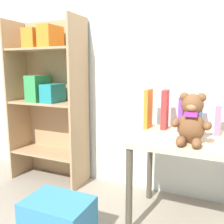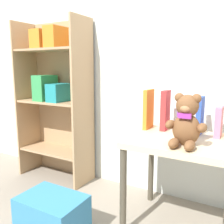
{
  "view_description": "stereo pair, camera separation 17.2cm",
  "coord_description": "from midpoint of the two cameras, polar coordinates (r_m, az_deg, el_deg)",
  "views": [
    {
      "loc": [
        0.53,
        -0.55,
        0.98
      ],
      "look_at": [
        -0.16,
        1.0,
        0.68
      ],
      "focal_mm": 40.0,
      "sensor_mm": 36.0,
      "label": 1
    },
    {
      "loc": [
        0.68,
        -0.47,
        0.98
      ],
      "look_at": [
        -0.16,
        1.0,
        0.68
      ],
      "focal_mm": 40.0,
      "sensor_mm": 36.0,
      "label": 2
    }
  ],
  "objects": [
    {
      "name": "book_standing_purple",
      "position": [
        1.66,
        12.72,
        -0.44
      ],
      "size": [
        0.03,
        0.1,
        0.22
      ],
      "primitive_type": "cube",
      "rotation": [
        0.0,
        0.0,
        0.0
      ],
      "color": "purple",
      "rests_on": "display_table"
    },
    {
      "name": "display_table",
      "position": [
        1.57,
        13.4,
        -8.56
      ],
      "size": [
        0.62,
        0.51,
        0.57
      ],
      "color": "beige",
      "rests_on": "ground_plane"
    },
    {
      "name": "book_standing_blue",
      "position": [
        1.66,
        16.6,
        -0.42
      ],
      "size": [
        0.03,
        0.12,
        0.24
      ],
      "primitive_type": "cube",
      "rotation": [
        0.0,
        0.0,
        0.01
      ],
      "color": "#2D51B7",
      "rests_on": "display_table"
    },
    {
      "name": "storage_bin",
      "position": [
        1.58,
        -15.51,
        -22.93
      ],
      "size": [
        0.37,
        0.26,
        0.25
      ],
      "color": "teal",
      "rests_on": "ground_plane"
    },
    {
      "name": "bookshelf_side",
      "position": [
        2.23,
        -16.39,
        4.46
      ],
      "size": [
        0.65,
        0.29,
        1.37
      ],
      "color": "tan",
      "rests_on": "ground_plane"
    },
    {
      "name": "wall_back",
      "position": [
        1.97,
        6.06,
        17.95
      ],
      "size": [
        4.8,
        0.06,
        2.5
      ],
      "color": "silver",
      "rests_on": "ground_plane"
    },
    {
      "name": "teddy_bear",
      "position": [
        1.39,
        14.35,
        -1.95
      ],
      "size": [
        0.21,
        0.19,
        0.28
      ],
      "color": "brown",
      "rests_on": "display_table"
    },
    {
      "name": "book_standing_orange",
      "position": [
        1.72,
        5.47,
        0.78
      ],
      "size": [
        0.03,
        0.14,
        0.27
      ],
      "primitive_type": "cube",
      "rotation": [
        0.0,
        0.0,
        0.0
      ],
      "color": "orange",
      "rests_on": "display_table"
    },
    {
      "name": "book_standing_pink",
      "position": [
        1.65,
        20.34,
        -1.63
      ],
      "size": [
        0.04,
        0.13,
        0.18
      ],
      "primitive_type": "cube",
      "rotation": [
        0.0,
        0.0,
        0.01
      ],
      "color": "#D17093",
      "rests_on": "display_table"
    },
    {
      "name": "book_standing_red",
      "position": [
        1.7,
        9.21,
        0.58
      ],
      "size": [
        0.04,
        0.12,
        0.26
      ],
      "primitive_type": "cube",
      "rotation": [
        0.0,
        0.0,
        0.04
      ],
      "color": "red",
      "rests_on": "display_table"
    }
  ]
}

